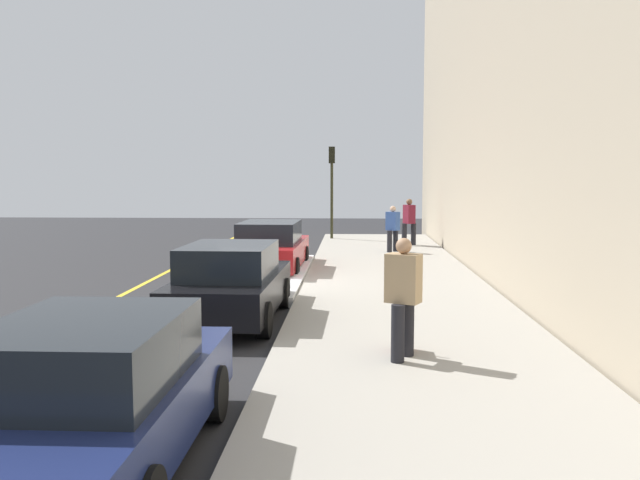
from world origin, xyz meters
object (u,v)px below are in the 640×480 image
parked_car_navy (94,395)px  pedestrian_blue_coat (393,227)px  pedestrian_tan_coat (403,295)px  pedestrian_burgundy_coat (409,221)px  parked_car_red (271,247)px  parked_car_black (231,283)px  traffic_light_pole (332,176)px  rolling_suitcase (401,335)px

parked_car_navy → pedestrian_blue_coat: size_ratio=2.64×
pedestrian_tan_coat → pedestrian_blue_coat: 13.93m
pedestrian_burgundy_coat → pedestrian_blue_coat: bearing=161.6°
parked_car_red → parked_car_black: bearing=-179.8°
pedestrian_blue_coat → traffic_light_pole: size_ratio=0.41×
pedestrian_burgundy_coat → traffic_light_pole: 4.45m
parked_car_black → rolling_suitcase: bearing=-130.2°
parked_car_red → traffic_light_pole: (9.44, -1.48, 2.06)m
parked_car_black → pedestrian_tan_coat: bearing=-134.8°
pedestrian_tan_coat → rolling_suitcase: (0.44, -0.01, -0.70)m
traffic_light_pole → pedestrian_tan_coat: bearing=-175.1°
parked_car_black → rolling_suitcase: parked_car_black is taller
parked_car_red → parked_car_navy: bearing=179.8°
parked_car_black → pedestrian_tan_coat: 4.34m
parked_car_red → rolling_suitcase: parked_car_red is taller
parked_car_red → traffic_light_pole: 9.78m
pedestrian_blue_coat → parked_car_black: bearing=160.9°
rolling_suitcase → pedestrian_tan_coat: bearing=179.3°
parked_car_black → pedestrian_burgundy_coat: pedestrian_burgundy_coat is taller
parked_car_navy → rolling_suitcase: 5.12m
pedestrian_burgundy_coat → traffic_light_pole: traffic_light_pole is taller
traffic_light_pole → pedestrian_burgundy_coat: bearing=-131.5°
parked_car_black → rolling_suitcase: 4.05m
pedestrian_tan_coat → pedestrian_blue_coat: pedestrian_tan_coat is taller
pedestrian_burgundy_coat → pedestrian_blue_coat: size_ratio=1.11×
parked_car_navy → pedestrian_tan_coat: 4.77m
parked_car_navy → parked_car_black: 6.62m
parked_car_black → traffic_light_pole: (15.90, -1.46, 2.07)m
pedestrian_blue_coat → parked_car_red: bearing=139.4°
pedestrian_blue_coat → pedestrian_tan_coat: bearing=177.2°
rolling_suitcase → pedestrian_burgundy_coat: bearing=-5.3°
parked_car_black → pedestrian_blue_coat: (10.87, -3.76, 0.26)m
parked_car_navy → pedestrian_blue_coat: (17.49, -3.84, 0.26)m
parked_car_navy → traffic_light_pole: (22.51, -1.53, 2.07)m
parked_car_navy → parked_car_red: same height
parked_car_navy → pedestrian_blue_coat: 17.90m
parked_car_red → pedestrian_burgundy_coat: bearing=-34.1°
parked_car_black → pedestrian_tan_coat: size_ratio=2.48×
parked_car_navy → pedestrian_tan_coat: pedestrian_tan_coat is taller
parked_car_black → parked_car_red: bearing=0.2°
pedestrian_blue_coat → traffic_light_pole: (5.03, 2.30, 1.81)m
parked_car_black → pedestrian_tan_coat: (-3.04, -3.07, 0.34)m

